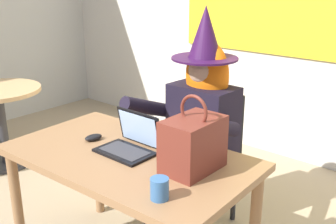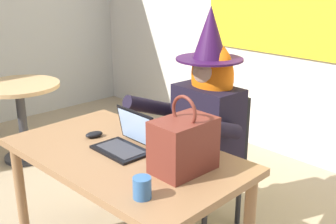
% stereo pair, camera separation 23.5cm
% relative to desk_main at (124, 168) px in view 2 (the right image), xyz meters
% --- Properties ---
extents(desk_main, '(1.36, 0.82, 0.73)m').
position_rel_desk_main_xyz_m(desk_main, '(0.00, 0.00, 0.00)').
color(desk_main, '#8E6642').
rests_on(desk_main, ground).
extents(chair_at_desk, '(0.42, 0.42, 0.90)m').
position_rel_desk_main_xyz_m(chair_at_desk, '(-0.00, 0.74, -0.14)').
color(chair_at_desk, black).
rests_on(chair_at_desk, ground).
extents(person_costumed, '(0.60, 0.68, 1.46)m').
position_rel_desk_main_xyz_m(person_costumed, '(-0.01, 0.62, 0.15)').
color(person_costumed, black).
rests_on(person_costumed, ground).
extents(laptop, '(0.31, 0.24, 0.21)m').
position_rel_desk_main_xyz_m(laptop, '(-0.02, 0.04, 0.14)').
color(laptop, black).
rests_on(laptop, desk_main).
extents(computer_mouse, '(0.08, 0.11, 0.03)m').
position_rel_desk_main_xyz_m(computer_mouse, '(-0.29, 0.01, 0.11)').
color(computer_mouse, black).
rests_on(computer_mouse, desk_main).
extents(handbag, '(0.20, 0.30, 0.38)m').
position_rel_desk_main_xyz_m(handbag, '(0.37, 0.08, 0.23)').
color(handbag, maroon).
rests_on(handbag, desk_main).
extents(coffee_mug, '(0.08, 0.08, 0.09)m').
position_rel_desk_main_xyz_m(coffee_mug, '(0.43, -0.23, 0.14)').
color(coffee_mug, '#336099').
rests_on(coffee_mug, desk_main).
extents(side_table_round, '(0.72, 0.72, 0.72)m').
position_rel_desk_main_xyz_m(side_table_round, '(-1.84, 0.24, -0.11)').
color(side_table_round, tan).
rests_on(side_table_round, ground).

